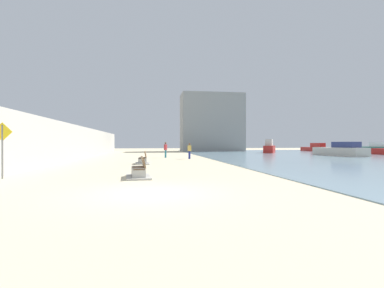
{
  "coord_description": "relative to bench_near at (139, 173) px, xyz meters",
  "views": [
    {
      "loc": [
        0.02,
        -9.21,
        1.61
      ],
      "look_at": [
        2.97,
        10.94,
        1.54
      ],
      "focal_mm": 26.78,
      "sensor_mm": 36.0,
      "label": 1
    }
  ],
  "objects": [
    {
      "name": "harbor_building",
      "position": [
        12.52,
        41.73,
        5.37
      ],
      "size": [
        12.0,
        6.0,
        11.21
      ],
      "primitive_type": "cube",
      "color": "gray",
      "rests_on": "ground"
    },
    {
      "name": "pedestrian_sign",
      "position": [
        -6.05,
        0.44,
        1.35
      ],
      "size": [
        0.85,
        0.08,
        2.54
      ],
      "color": "slate",
      "rests_on": "ground"
    },
    {
      "name": "boat_mid_bay",
      "position": [
        23.54,
        18.49,
        0.46
      ],
      "size": [
        3.0,
        7.25,
        1.71
      ],
      "color": "beige",
      "rests_on": "water_bay"
    },
    {
      "name": "person_walking",
      "position": [
        4.44,
        15.14,
        0.7
      ],
      "size": [
        0.34,
        0.45,
        1.61
      ],
      "color": "navy",
      "rests_on": "ground"
    },
    {
      "name": "boat_far_right",
      "position": [
        19.45,
        30.09,
        0.61
      ],
      "size": [
        3.6,
        4.9,
        2.16
      ],
      "color": "red",
      "rests_on": "water_bay"
    },
    {
      "name": "bench_near",
      "position": [
        0.0,
        0.0,
        0.0
      ],
      "size": [
        1.26,
        2.18,
        0.98
      ],
      "color": "#ADAAA3",
      "rests_on": "ground"
    },
    {
      "name": "person_standing",
      "position": [
        2.17,
        17.69,
        0.77
      ],
      "size": [
        0.37,
        0.43,
        1.72
      ],
      "color": "teal",
      "rests_on": "ground"
    },
    {
      "name": "boat_outer",
      "position": [
        32.09,
        37.73,
        0.38
      ],
      "size": [
        1.79,
        7.52,
        1.58
      ],
      "color": "red",
      "rests_on": "water_bay"
    },
    {
      "name": "bench_far",
      "position": [
        -0.05,
        8.96,
        0.0
      ],
      "size": [
        1.12,
        2.11,
        0.98
      ],
      "color": "#ADAAA3",
      "rests_on": "ground"
    },
    {
      "name": "water_bay",
      "position": [
        24.49,
        13.73,
        -0.21
      ],
      "size": [
        36.0,
        68.0,
        0.04
      ],
      "primitive_type": "cube",
      "color": "#7A99A8",
      "rests_on": "ground"
    },
    {
      "name": "ground_plane",
      "position": [
        0.49,
        13.73,
        -0.23
      ],
      "size": [
        120.0,
        120.0,
        0.0
      ],
      "primitive_type": "plane",
      "color": "beige"
    },
    {
      "name": "seawall",
      "position": [
        -7.01,
        13.73,
        1.45
      ],
      "size": [
        0.8,
        64.0,
        3.37
      ],
      "primitive_type": "cube",
      "color": "#ADAAA3",
      "rests_on": "ground"
    },
    {
      "name": "boat_nearest",
      "position": [
        36.74,
        28.31,
        0.46
      ],
      "size": [
        4.62,
        6.11,
        1.74
      ],
      "color": "#337060",
      "rests_on": "water_bay"
    }
  ]
}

